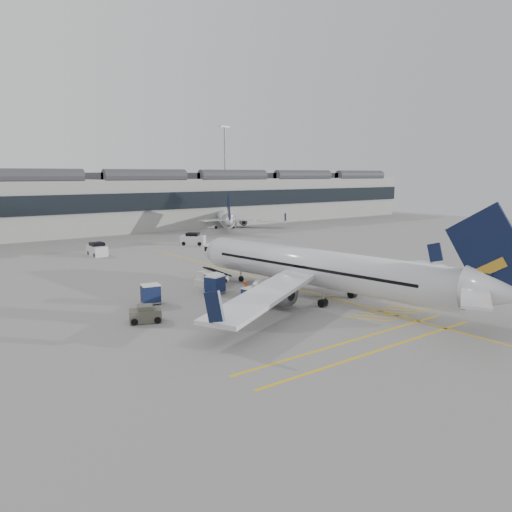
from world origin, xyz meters
TOP-DOWN VIEW (x-y plane):
  - ground at (0.00, 0.00)m, footprint 220.00×220.00m
  - terminal at (0.00, 71.93)m, footprint 200.00×20.45m
  - light_masts at (-1.67, 86.00)m, footprint 113.00×0.60m
  - apron_markings at (10.00, 10.00)m, footprint 0.25×60.00m
  - airliner_main at (9.01, 0.11)m, footprint 34.40×37.83m
  - airliner_far at (37.55, 60.58)m, footprint 25.16×27.75m
  - belt_loader at (3.80, 12.48)m, footprint 5.07×2.62m
  - baggage_cart_a at (2.13, 2.82)m, footprint 1.72×1.50m
  - baggage_cart_b at (2.33, 9.51)m, footprint 1.77×1.46m
  - baggage_cart_c at (1.71, 8.29)m, footprint 2.24×2.05m
  - baggage_cart_d at (-5.25, 8.63)m, footprint 2.05×1.81m
  - ramp_agent_a at (3.46, 5.39)m, footprint 0.71×0.61m
  - ramp_agent_b at (6.66, 5.60)m, footprint 0.86×0.74m
  - pushback_tug at (-8.16, 3.55)m, footprint 2.92×2.33m
  - safety_cone_nose at (11.28, 18.15)m, footprint 0.36×0.36m
  - safety_cone_engine at (12.77, 9.26)m, footprint 0.36×0.36m
  - service_van_mid at (0.73, 39.41)m, footprint 1.97×3.89m
  - service_van_right at (17.92, 40.70)m, footprint 4.41×4.35m

SIDE VIEW (x-z plane):
  - ground at x=0.00m, z-range 0.00..0.00m
  - apron_markings at x=10.00m, z-range 0.00..0.01m
  - safety_cone_nose at x=11.28m, z-range 0.00..0.50m
  - safety_cone_engine at x=12.77m, z-range 0.00..0.50m
  - belt_loader at x=3.80m, z-range -0.42..1.59m
  - pushback_tug at x=-8.16m, z-range -0.08..1.35m
  - ramp_agent_b at x=6.66m, z-range 0.00..1.55m
  - ramp_agent_a at x=3.46m, z-range 0.00..1.65m
  - baggage_cart_a at x=2.13m, z-range 0.06..1.66m
  - service_van_mid at x=0.73m, z-range -0.11..1.90m
  - service_van_right at x=17.92m, z-range -0.11..2.01m
  - baggage_cart_b at x=2.33m, z-range 0.07..1.92m
  - baggage_cart_d at x=-5.25m, z-range 0.07..1.95m
  - baggage_cart_c at x=1.71m, z-range 0.07..1.99m
  - airliner_far at x=37.55m, z-range -1.69..6.49m
  - airliner_main at x=9.01m, z-range -2.08..8.01m
  - terminal at x=0.00m, z-range -0.06..12.34m
  - light_masts at x=-1.67m, z-range 1.77..27.22m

